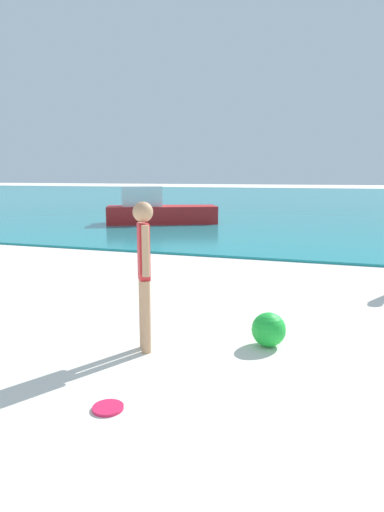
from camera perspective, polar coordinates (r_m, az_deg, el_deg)
The scene contains 5 objects.
water at distance 40.08m, azimuth 15.63°, elevation 7.24°, with size 160.00×60.00×0.06m, color teal.
person_standing at distance 4.79m, azimuth -6.20°, elevation -1.52°, with size 0.24×0.33×1.64m.
frisbee at distance 3.94m, azimuth -10.76°, elevation -18.66°, with size 0.26×0.26×0.03m, color #E51E4C.
boat_near at distance 17.51m, azimuth -4.45°, elevation 5.85°, with size 4.43×3.05×1.45m.
beach_ball at distance 5.15m, azimuth 9.84°, elevation -9.31°, with size 0.39×0.39×0.39m, color green.
Camera 1 is at (2.14, 1.63, 1.91)m, focal length 31.07 mm.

